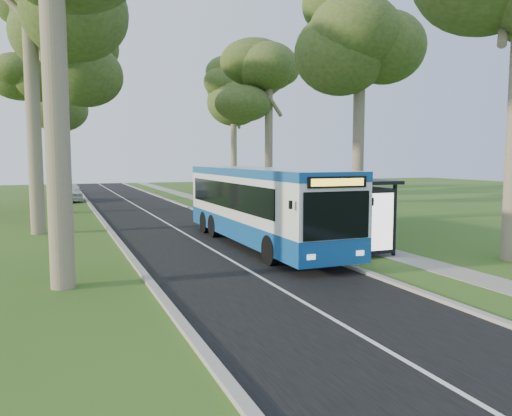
{
  "coord_description": "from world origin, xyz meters",
  "views": [
    {
      "loc": [
        -9.62,
        -19.84,
        3.9
      ],
      "look_at": [
        -1.05,
        1.37,
        1.6
      ],
      "focal_mm": 35.0,
      "sensor_mm": 36.0,
      "label": 1
    }
  ],
  "objects_px": {
    "bus": "(260,206)",
    "car_white": "(70,192)",
    "bus_stop_sign": "(347,221)",
    "car_silver": "(72,194)",
    "litter_bin": "(260,218)",
    "bus_shelter": "(369,201)"
  },
  "relations": [
    {
      "from": "bus",
      "to": "car_white",
      "type": "relative_size",
      "value": 2.63
    },
    {
      "from": "bus_stop_sign",
      "to": "car_silver",
      "type": "xyz_separation_m",
      "value": [
        -8.89,
        31.39,
        -0.85
      ]
    },
    {
      "from": "bus_stop_sign",
      "to": "litter_bin",
      "type": "bearing_deg",
      "value": 68.49
    },
    {
      "from": "car_white",
      "to": "car_silver",
      "type": "bearing_deg",
      "value": -68.64
    },
    {
      "from": "bus_stop_sign",
      "to": "litter_bin",
      "type": "relative_size",
      "value": 2.79
    },
    {
      "from": "bus_stop_sign",
      "to": "car_silver",
      "type": "relative_size",
      "value": 0.6
    },
    {
      "from": "litter_bin",
      "to": "car_silver",
      "type": "relative_size",
      "value": 0.21
    },
    {
      "from": "litter_bin",
      "to": "car_silver",
      "type": "bearing_deg",
      "value": 114.66
    },
    {
      "from": "bus_stop_sign",
      "to": "bus",
      "type": "bearing_deg",
      "value": 95.88
    },
    {
      "from": "bus_stop_sign",
      "to": "bus_shelter",
      "type": "xyz_separation_m",
      "value": [
        1.7,
        1.01,
        0.62
      ]
    },
    {
      "from": "bus",
      "to": "bus_shelter",
      "type": "relative_size",
      "value": 3.67
    },
    {
      "from": "bus_shelter",
      "to": "litter_bin",
      "type": "distance_m",
      "value": 9.63
    },
    {
      "from": "bus_stop_sign",
      "to": "bus_shelter",
      "type": "bearing_deg",
      "value": 13.32
    },
    {
      "from": "bus_stop_sign",
      "to": "car_white",
      "type": "xyz_separation_m",
      "value": [
        -8.97,
        31.6,
        -0.67
      ]
    },
    {
      "from": "bus_shelter",
      "to": "car_silver",
      "type": "bearing_deg",
      "value": 110.69
    },
    {
      "from": "bus_stop_sign",
      "to": "bus_shelter",
      "type": "height_order",
      "value": "bus_shelter"
    },
    {
      "from": "bus_shelter",
      "to": "litter_bin",
      "type": "relative_size",
      "value": 4.1
    },
    {
      "from": "car_white",
      "to": "car_silver",
      "type": "relative_size",
      "value": 1.22
    },
    {
      "from": "litter_bin",
      "to": "car_silver",
      "type": "height_order",
      "value": "car_silver"
    },
    {
      "from": "car_white",
      "to": "car_silver",
      "type": "height_order",
      "value": "car_white"
    },
    {
      "from": "bus_shelter",
      "to": "litter_bin",
      "type": "xyz_separation_m",
      "value": [
        -0.97,
        9.43,
        -1.7
      ]
    },
    {
      "from": "bus",
      "to": "litter_bin",
      "type": "xyz_separation_m",
      "value": [
        2.54,
        6.25,
        -1.35
      ]
    }
  ]
}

